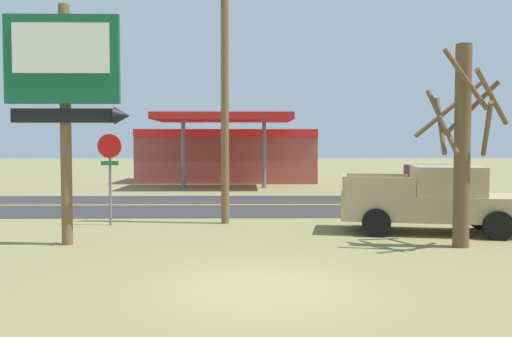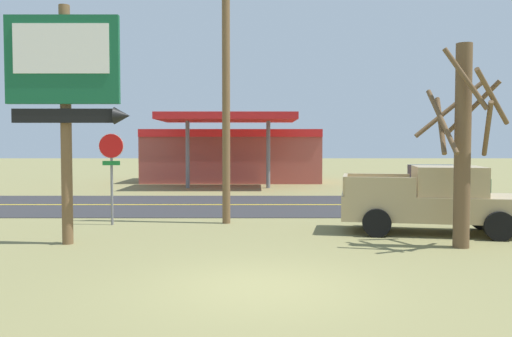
% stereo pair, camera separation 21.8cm
% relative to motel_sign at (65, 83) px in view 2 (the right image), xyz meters
% --- Properties ---
extents(ground_plane, '(180.00, 180.00, 0.00)m').
position_rel_motel_sign_xyz_m(ground_plane, '(4.90, -4.06, -4.17)').
color(ground_plane, olive).
extents(road_asphalt, '(140.00, 8.00, 0.02)m').
position_rel_motel_sign_xyz_m(road_asphalt, '(4.90, 8.94, -4.16)').
color(road_asphalt, '#2B2B2D').
rests_on(road_asphalt, ground).
extents(road_centre_line, '(126.00, 0.20, 0.01)m').
position_rel_motel_sign_xyz_m(road_centre_line, '(4.90, 8.94, -4.14)').
color(road_centre_line, gold).
rests_on(road_centre_line, road_asphalt).
extents(motel_sign, '(3.15, 0.54, 6.17)m').
position_rel_motel_sign_xyz_m(motel_sign, '(0.00, 0.00, 0.00)').
color(motel_sign, brown).
rests_on(motel_sign, ground).
extents(stop_sign, '(0.80, 0.08, 2.95)m').
position_rel_motel_sign_xyz_m(stop_sign, '(0.21, 3.39, -2.14)').
color(stop_sign, slate).
rests_on(stop_sign, ground).
extents(utility_pole, '(1.95, 0.26, 9.45)m').
position_rel_motel_sign_xyz_m(utility_pole, '(3.88, 3.75, 0.87)').
color(utility_pole, brown).
rests_on(utility_pole, ground).
extents(bare_tree, '(2.07, 2.12, 5.10)m').
position_rel_motel_sign_xyz_m(bare_tree, '(10.03, -0.35, -1.44)').
color(bare_tree, brown).
rests_on(bare_tree, ground).
extents(gas_station, '(12.00, 11.50, 4.40)m').
position_rel_motel_sign_xyz_m(gas_station, '(3.19, 23.52, -2.22)').
color(gas_station, '#A84C42').
rests_on(gas_station, ground).
extents(pickup_tan_parked_on_lawn, '(5.47, 2.93, 1.96)m').
position_rel_motel_sign_xyz_m(pickup_tan_parked_on_lawn, '(10.07, 1.83, -3.20)').
color(pickup_tan_parked_on_lawn, tan).
rests_on(pickup_tan_parked_on_lawn, ground).
extents(car_green_near_lane, '(4.20, 2.00, 1.64)m').
position_rel_motel_sign_xyz_m(car_green_near_lane, '(13.28, 10.94, -3.34)').
color(car_green_near_lane, '#1E6038').
rests_on(car_green_near_lane, ground).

